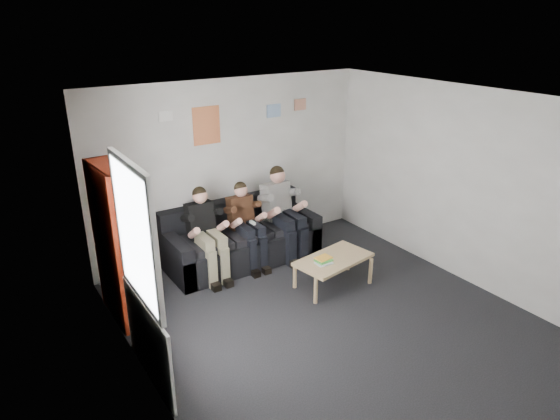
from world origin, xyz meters
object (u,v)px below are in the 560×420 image
Objects in this scene: coffee_table at (334,261)px; person_right at (284,213)px; sofa at (241,240)px; bookshelf at (119,244)px; person_left at (207,234)px; person_middle at (247,225)px.

coffee_table is 0.76× the size of person_right.
bookshelf reaches higher than sofa.
person_right is at bearing 91.77° from coffee_table.
bookshelf is at bearing -164.16° from person_left.
sofa is 0.76m from person_left.
bookshelf reaches higher than person_right.
person_right is at bearing -17.92° from sofa.
bookshelf is 1.55× the size of person_middle.
person_left is at bearing -162.50° from sofa.
sofa is 1.76× the size of person_left.
sofa is at bearing 154.13° from person_right.
person_middle is (-0.68, 1.19, 0.27)m from coffee_table.
person_left is at bearing -177.74° from person_middle.
person_middle reaches higher than coffee_table.
person_left is at bearing 171.82° from person_right.
bookshelf is 2.83m from coffee_table.
sofa is at bearing 116.15° from coffee_table.
person_left reaches higher than person_middle.
coffee_table is 1.23m from person_right.
bookshelf is 2.01m from person_middle.
person_left is 1.30m from person_right.
person_middle is at bearing 119.86° from coffee_table.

